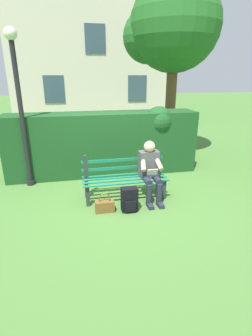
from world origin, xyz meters
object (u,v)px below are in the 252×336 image
(park_bench, at_px, (124,177))
(backpack, at_px, (129,200))
(lamp_post, at_px, (19,99))
(person_seated, at_px, (150,170))
(handbag, at_px, (105,206))
(tree, at_px, (170,29))

(park_bench, relative_size, backpack, 3.70)
(backpack, distance_m, lamp_post, 3.03)
(person_seated, height_order, backpack, person_seated)
(handbag, bearing_deg, park_bench, -131.12)
(park_bench, bearing_deg, tree, -123.48)
(tree, bearing_deg, handbag, 55.16)
(park_bench, relative_size, handbag, 4.54)
(tree, bearing_deg, person_seated, 65.36)
(person_seated, xyz_separation_m, handbag, (0.95, 0.37, -0.49))
(tree, bearing_deg, lamp_post, 24.64)
(person_seated, height_order, handbag, person_seated)
(park_bench, xyz_separation_m, backpack, (0.02, 0.59, -0.20))
(person_seated, xyz_separation_m, lamp_post, (2.44, -1.19, 1.28))
(backpack, xyz_separation_m, handbag, (0.45, -0.05, -0.10))
(handbag, bearing_deg, lamp_post, -46.40)
(person_seated, relative_size, tree, 0.24)
(tree, distance_m, lamp_post, 4.48)
(park_bench, xyz_separation_m, tree, (-1.83, -2.76, 3.11))
(tree, distance_m, backpack, 5.06)
(person_seated, xyz_separation_m, tree, (-1.35, -2.93, 2.92))
(person_seated, distance_m, tree, 4.35)
(backpack, xyz_separation_m, lamp_post, (1.94, -1.62, 1.67))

